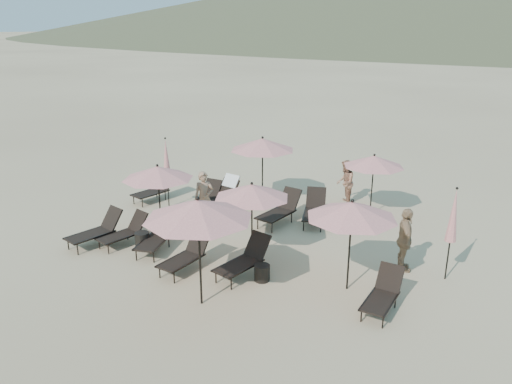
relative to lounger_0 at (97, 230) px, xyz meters
The scene contains 25 objects.
ground 4.18m from the lounger_0, ahead, with size 800.00×800.00×0.00m, color #D6BA8C.
lounger_0 is the anchor object (origin of this frame).
lounger_1 0.80m from the lounger_0, 24.77° to the left, with size 0.94×1.56×0.84m.
lounger_2 1.81m from the lounger_0, 13.69° to the left, with size 0.94×1.68×0.91m.
lounger_3 3.15m from the lounger_0, ahead, with size 0.78×1.60×0.88m.
lounger_4 4.60m from the lounger_0, ahead, with size 0.96×1.70×0.92m.
lounger_5 8.03m from the lounger_0, ahead, with size 0.66×1.50×0.84m.
lounger_6 3.82m from the lounger_0, 102.39° to the left, with size 1.00×1.69×0.91m.
lounger_7 3.78m from the lounger_0, 69.82° to the left, with size 0.68×1.66×0.95m.
lounger_8 4.10m from the lounger_0, 63.55° to the left, with size 1.03×1.95×1.16m.
lounger_9 5.48m from the lounger_0, 43.14° to the left, with size 0.96×1.80×0.98m.
lounger_10 6.54m from the lounger_0, 41.10° to the left, with size 1.05×1.75×0.95m.
umbrella_open_0 2.35m from the lounger_0, 46.04° to the left, with size 2.03×2.03×2.18m.
umbrella_open_1 4.71m from the lounger_0, 15.17° to the left, with size 1.97×1.97×2.12m.
umbrella_open_2 7.28m from the lounger_0, ahead, with size 2.08×2.08×2.24m.
umbrella_open_3 6.07m from the lounger_0, 62.72° to the left, with size 2.20×2.20×2.37m.
umbrella_open_4 8.63m from the lounger_0, 41.74° to the left, with size 1.93×1.93×2.07m.
umbrella_open_5 4.93m from the lounger_0, 17.64° to the right, with size 2.35×2.35×2.53m.
umbrella_closed_0 9.45m from the lounger_0, 13.89° to the left, with size 0.28×0.28×2.37m.
umbrella_closed_1 3.61m from the lounger_0, 89.89° to the left, with size 0.28×0.28×2.42m.
side_table_0 1.41m from the lounger_0, 12.33° to the left, with size 0.40×0.40×0.49m, color black.
side_table_1 5.12m from the lounger_0, ahead, with size 0.39×0.39×0.41m, color black.
beachgoer_a 3.32m from the lounger_0, 55.31° to the left, with size 0.61×0.40×1.66m, color #A17657.
beachgoer_b 8.28m from the lounger_0, 50.55° to the left, with size 0.75×0.59×1.55m, color #AF775A.
beachgoer_c 8.37m from the lounger_0, 15.62° to the left, with size 0.97×0.40×1.66m, color tan.
Camera 1 is at (5.69, -9.30, 5.91)m, focal length 35.00 mm.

